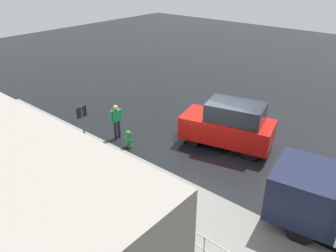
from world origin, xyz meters
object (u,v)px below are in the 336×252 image
pedestrian (116,119)px  fire_hydrant (128,139)px  moving_hatchback (229,125)px  sign_post (83,125)px

pedestrian → fire_hydrant: bearing=164.9°
moving_hatchback → fire_hydrant: (3.25, 2.91, -0.63)m
pedestrian → sign_post: bearing=103.0°
sign_post → moving_hatchback: bearing=-128.8°
pedestrian → sign_post: 2.24m
fire_hydrant → sign_post: sign_post is taller
fire_hydrant → pedestrian: pedestrian is taller
fire_hydrant → pedestrian: bearing=-15.1°
moving_hatchback → pedestrian: bearing=31.6°
fire_hydrant → pedestrian: (1.03, -0.28, 0.56)m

